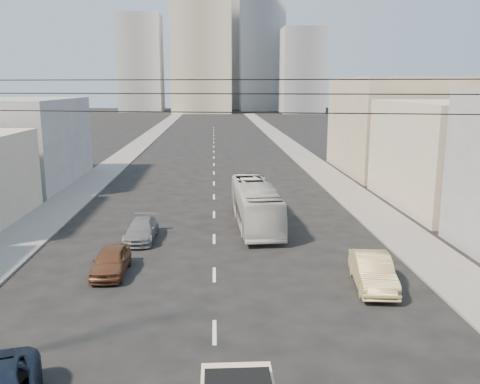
{
  "coord_description": "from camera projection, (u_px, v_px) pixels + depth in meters",
  "views": [
    {
      "loc": [
        0.06,
        -9.79,
        9.17
      ],
      "look_at": [
        1.44,
        17.22,
        3.5
      ],
      "focal_mm": 38.0,
      "sensor_mm": 36.0,
      "label": 1
    }
  ],
  "objects": [
    {
      "name": "sidewalk_left",
      "position": [
        139.0,
        145.0,
        79.27
      ],
      "size": [
        3.5,
        180.0,
        0.12
      ],
      "primitive_type": "cube",
      "color": "slate",
      "rests_on": "ground"
    },
    {
      "name": "sidewalk_right",
      "position": [
        288.0,
        144.0,
        80.44
      ],
      "size": [
        3.5,
        180.0,
        0.12
      ],
      "primitive_type": "cube",
      "color": "slate",
      "rests_on": "ground"
    },
    {
      "name": "lane_dashes",
      "position": [
        214.0,
        161.0,
        63.25
      ],
      "size": [
        0.15,
        104.0,
        0.01
      ],
      "color": "silver",
      "rests_on": "ground"
    },
    {
      "name": "city_bus",
      "position": [
        256.0,
        204.0,
        33.76
      ],
      "size": [
        2.83,
        10.44,
        2.88
      ],
      "primitive_type": "imported",
      "rotation": [
        0.0,
        0.0,
        0.04
      ],
      "color": "#BCBBB7",
      "rests_on": "ground"
    },
    {
      "name": "sedan_brown",
      "position": [
        111.0,
        261.0,
        25.13
      ],
      "size": [
        1.6,
        3.95,
        1.34
      ],
      "primitive_type": "imported",
      "rotation": [
        0.0,
        0.0,
        -0.0
      ],
      "color": "#56311E",
      "rests_on": "ground"
    },
    {
      "name": "sedan_tan",
      "position": [
        373.0,
        271.0,
        23.47
      ],
      "size": [
        2.11,
        4.74,
        1.51
      ],
      "primitive_type": "imported",
      "rotation": [
        0.0,
        0.0,
        -0.11
      ],
      "color": "tan",
      "rests_on": "ground"
    },
    {
      "name": "sedan_grey",
      "position": [
        141.0,
        230.0,
        30.65
      ],
      "size": [
        1.82,
        4.32,
        1.25
      ],
      "primitive_type": "imported",
      "rotation": [
        0.0,
        0.0,
        -0.02
      ],
      "color": "slate",
      "rests_on": "ground"
    },
    {
      "name": "overhead_wires",
      "position": [
        211.0,
        95.0,
        11.07
      ],
      "size": [
        23.01,
        5.02,
        0.72
      ],
      "color": "black",
      "rests_on": "ground"
    },
    {
      "name": "bldg_right_mid",
      "position": [
        467.0,
        154.0,
        38.97
      ],
      "size": [
        11.0,
        14.0,
        8.0
      ],
      "primitive_type": "cube",
      "color": "beige",
      "rests_on": "ground"
    },
    {
      "name": "bldg_right_far",
      "position": [
        400.0,
        125.0,
        54.43
      ],
      "size": [
        12.0,
        16.0,
        10.0
      ],
      "primitive_type": "cube",
      "color": "tan",
      "rests_on": "ground"
    },
    {
      "name": "bldg_left_far",
      "position": [
        6.0,
        142.0,
        47.77
      ],
      "size": [
        12.0,
        16.0,
        8.0
      ],
      "primitive_type": "cube",
      "color": "gray",
      "rests_on": "ground"
    },
    {
      "name": "high_rise_tower",
      "position": [
        201.0,
        23.0,
        171.26
      ],
      "size": [
        20.0,
        20.0,
        60.0
      ],
      "primitive_type": "cube",
      "color": "tan",
      "rests_on": "ground"
    },
    {
      "name": "midrise_ne",
      "position": [
        261.0,
        56.0,
        189.07
      ],
      "size": [
        16.0,
        16.0,
        40.0
      ],
      "primitive_type": "cube",
      "color": "gray",
      "rests_on": "ground"
    },
    {
      "name": "midrise_nw",
      "position": [
        141.0,
        64.0,
        182.6
      ],
      "size": [
        15.0,
        15.0,
        34.0
      ],
      "primitive_type": "cube",
      "color": "gray",
      "rests_on": "ground"
    },
    {
      "name": "midrise_back",
      "position": [
        228.0,
        53.0,
        202.72
      ],
      "size": [
        18.0,
        18.0,
        44.0
      ],
      "primitive_type": "cube",
      "color": "gray",
      "rests_on": "ground"
    },
    {
      "name": "midrise_east",
      "position": [
        302.0,
        71.0,
        171.35
      ],
      "size": [
        14.0,
        14.0,
        28.0
      ],
      "primitive_type": "cube",
      "color": "gray",
      "rests_on": "ground"
    }
  ]
}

